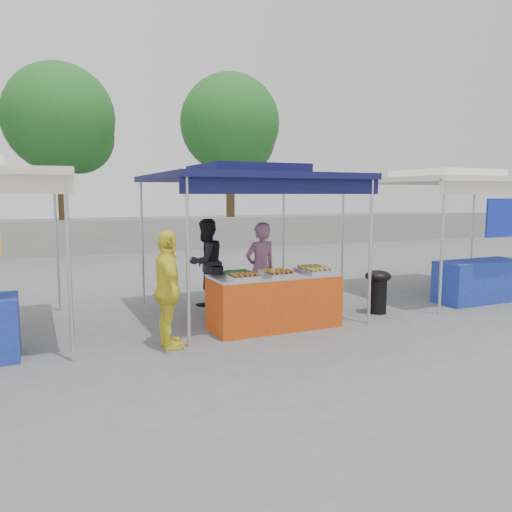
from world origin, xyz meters
name	(u,v)px	position (x,y,z in m)	size (l,w,h in m)	color
ground_plane	(272,326)	(0.00, 0.00, 0.00)	(80.00, 80.00, 0.00)	slate
back_wall	(136,236)	(0.00, 11.00, 0.60)	(40.00, 0.25, 1.20)	gray
main_canopy	(247,177)	(0.00, 0.97, 2.37)	(3.20, 3.20, 2.57)	silver
neighbor_stall_right	(460,218)	(4.50, 0.57, 1.60)	(3.20, 3.20, 2.57)	silver
tree_1	(64,123)	(-2.14, 12.88, 4.64)	(3.94, 3.94, 6.78)	#48351B
tree_2	(233,128)	(4.46, 12.83, 4.82)	(4.09, 4.09, 7.04)	#48351B
vendor_table	(274,301)	(0.00, -0.10, 0.43)	(2.00, 0.80, 0.85)	#D74B13
food_tray_fl	(244,277)	(-0.61, -0.34, 0.88)	(0.42, 0.30, 0.07)	silver
food_tray_fm	(281,274)	(-0.02, -0.34, 0.88)	(0.42, 0.30, 0.07)	silver
food_tray_fr	(319,271)	(0.66, -0.32, 0.88)	(0.42, 0.30, 0.07)	silver
food_tray_bl	(238,273)	(-0.58, 0.00, 0.88)	(0.42, 0.30, 0.07)	silver
food_tray_bm	(274,271)	(0.03, -0.02, 0.88)	(0.42, 0.30, 0.07)	silver
food_tray_br	(309,268)	(0.66, -0.02, 0.88)	(0.42, 0.30, 0.07)	silver
cooking_pot	(217,270)	(-0.82, 0.25, 0.91)	(0.20, 0.20, 0.12)	black
skewer_cup	(273,274)	(-0.14, -0.33, 0.89)	(0.07, 0.07, 0.09)	silver
wok_burner	(378,288)	(2.08, 0.02, 0.45)	(0.45, 0.45, 0.76)	black
crate_left	(232,314)	(-0.49, 0.44, 0.15)	(0.51, 0.36, 0.31)	#162CB4
crate_right	(281,309)	(0.38, 0.42, 0.14)	(0.48, 0.34, 0.29)	#162CB4
crate_stacked	(281,293)	(0.38, 0.42, 0.42)	(0.44, 0.31, 0.27)	#162CB4
vendor_woman	(261,269)	(0.13, 0.69, 0.80)	(0.59, 0.38, 1.61)	#986186
helper_man	(206,262)	(-0.45, 1.88, 0.81)	(0.79, 0.62, 1.63)	black
customer_person	(168,290)	(-1.77, -0.45, 0.80)	(0.94, 0.39, 1.60)	yellow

